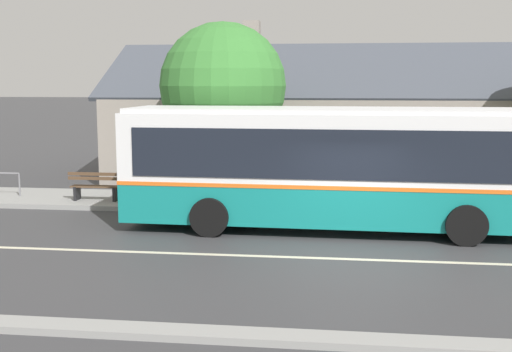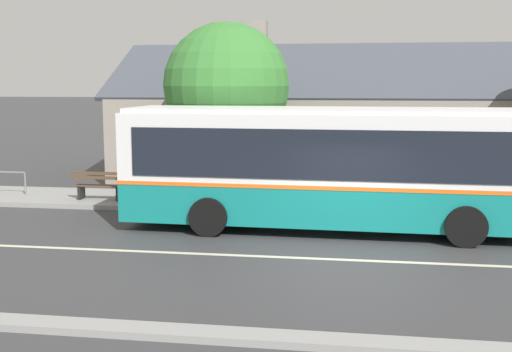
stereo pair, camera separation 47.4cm
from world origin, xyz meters
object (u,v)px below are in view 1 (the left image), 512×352
at_px(transit_bus, 330,165).
at_px(bench_by_building, 96,188).
at_px(bike_rack, 4,180).
at_px(street_tree_secondary, 223,86).

height_order(transit_bus, bench_by_building, transit_bus).
distance_m(bench_by_building, bike_rack, 3.42).
xyz_separation_m(transit_bus, bike_rack, (-10.81, 3.00, -1.05)).
relative_size(transit_bus, bike_rack, 9.41).
bearing_deg(street_tree_secondary, transit_bus, -47.70).
distance_m(transit_bus, street_tree_secondary, 5.63).
distance_m(street_tree_secondary, bike_rack, 7.96).
distance_m(bench_by_building, street_tree_secondary, 5.24).
bearing_deg(transit_bus, bike_rack, 164.51).
xyz_separation_m(transit_bus, street_tree_secondary, (-3.54, 3.89, 2.04)).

